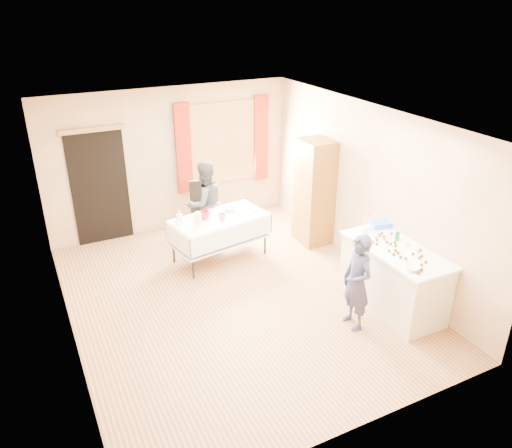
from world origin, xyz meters
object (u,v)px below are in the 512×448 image
cabinet (314,192)px  counter (393,277)px  woman (205,203)px  chair (203,219)px  girl (357,282)px  party_table (220,234)px

cabinet → counter: cabinet is taller
cabinet → woman: bearing=156.0°
counter → chair: bearing=114.9°
cabinet → girl: cabinet is taller
counter → girl: bearing=-169.1°
party_table → chair: (0.07, 0.98, -0.15)m
cabinet → girl: (-0.85, -2.38, -0.26)m
girl → woman: size_ratio=0.88×
cabinet → party_table: 1.79m
cabinet → woman: cabinet is taller
woman → party_table: bearing=80.1°
woman → chair: bearing=-111.5°
woman → girl: bearing=95.7°
cabinet → woman: (-1.72, 0.77, -0.17)m
chair → cabinet: bearing=-17.6°
chair → girl: (0.80, -3.48, 0.37)m
party_table → girl: (0.87, -2.51, 0.22)m
cabinet → chair: cabinet is taller
cabinet → party_table: cabinet is taller
cabinet → girl: 2.54m
party_table → chair: size_ratio=1.69×
party_table → chair: chair is taller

